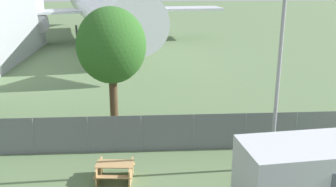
{
  "coord_description": "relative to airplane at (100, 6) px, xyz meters",
  "views": [
    {
      "loc": [
        0.2,
        -7.06,
        8.32
      ],
      "look_at": [
        1.5,
        13.57,
        2.0
      ],
      "focal_mm": 42.0,
      "sensor_mm": 36.0,
      "label": 1
    }
  ],
  "objects": [
    {
      "name": "perimeter_fence",
      "position": [
        4.97,
        -31.17,
        -3.67
      ],
      "size": [
        56.07,
        0.07,
        1.85
      ],
      "color": "slate",
      "rests_on": "ground"
    },
    {
      "name": "airplane",
      "position": [
        0.0,
        0.0,
        0.0
      ],
      "size": [
        31.75,
        40.7,
        14.24
      ],
      "rotation": [
        0.0,
        0.0,
        -1.33
      ],
      "color": "silver",
      "rests_on": "ground"
    },
    {
      "name": "portable_cabin",
      "position": [
        10.97,
        -36.24,
        -3.36
      ],
      "size": [
        4.91,
        3.0,
        2.48
      ],
      "rotation": [
        0.0,
        0.0,
        0.11
      ],
      "color": "silver",
      "rests_on": "ground"
    },
    {
      "name": "picnic_bench_near_cabin",
      "position": [
        3.88,
        -33.93,
        -4.13
      ],
      "size": [
        1.66,
        1.53,
        0.76
      ],
      "rotation": [
        0.0,
        0.0,
        -0.09
      ],
      "color": "tan",
      "rests_on": "ground"
    },
    {
      "name": "tree_near_hangar",
      "position": [
        3.49,
        -28.32,
        0.1
      ],
      "size": [
        3.66,
        3.66,
        6.75
      ],
      "color": "#4C3823",
      "rests_on": "ground"
    },
    {
      "name": "light_mast",
      "position": [
        10.74,
        -33.34,
        0.6
      ],
      "size": [
        0.44,
        0.44,
        8.63
      ],
      "color": "#99999E",
      "rests_on": "ground"
    }
  ]
}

